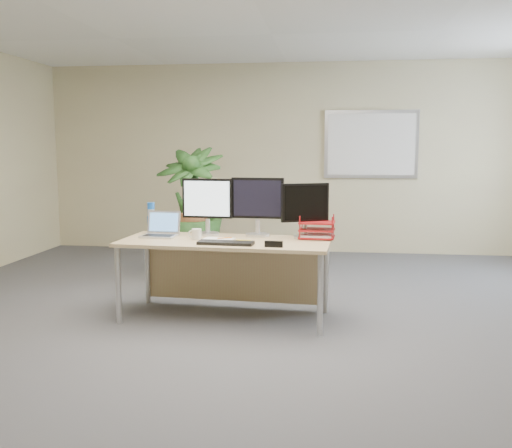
# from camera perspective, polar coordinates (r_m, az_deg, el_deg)

# --- Properties ---
(floor) EXTENTS (8.00, 8.00, 0.00)m
(floor) POSITION_cam_1_polar(r_m,az_deg,el_deg) (4.55, -1.24, -11.67)
(floor) COLOR #4B4B50
(floor) RESTS_ON ground
(back_wall) EXTENTS (7.00, 0.04, 2.70)m
(back_wall) POSITION_cam_1_polar(r_m,az_deg,el_deg) (8.27, 3.00, 6.57)
(back_wall) COLOR #C1B189
(back_wall) RESTS_ON floor
(whiteboard) EXTENTS (1.30, 0.04, 0.95)m
(whiteboard) POSITION_cam_1_polar(r_m,az_deg,el_deg) (8.23, 11.43, 7.82)
(whiteboard) COLOR silver
(whiteboard) RESTS_ON back_wall
(desk) EXTENTS (1.87, 0.87, 0.70)m
(desk) POSITION_cam_1_polar(r_m,az_deg,el_deg) (5.12, -2.81, -3.05)
(desk) COLOR tan
(desk) RESTS_ON floor
(floor_plant) EXTENTS (0.99, 0.99, 1.50)m
(floor_plant) POSITION_cam_1_polar(r_m,az_deg,el_deg) (6.54, -6.63, 0.96)
(floor_plant) COLOR #133312
(floor_plant) RESTS_ON floor
(monitor_left) EXTENTS (0.47, 0.21, 0.52)m
(monitor_left) POSITION_cam_1_polar(r_m,az_deg,el_deg) (5.27, -4.88, 2.12)
(monitor_left) COLOR #BABABF
(monitor_left) RESTS_ON desk
(monitor_right) EXTENTS (0.48, 0.22, 0.53)m
(monitor_right) POSITION_cam_1_polar(r_m,az_deg,el_deg) (5.19, 0.17, 2.14)
(monitor_right) COLOR #BABABF
(monitor_right) RESTS_ON desk
(monitor_dark) EXTENTS (0.42, 0.22, 0.49)m
(monitor_dark) POSITION_cam_1_polar(r_m,az_deg,el_deg) (5.08, 4.93, 1.72)
(monitor_dark) COLOR #BABABF
(monitor_dark) RESTS_ON desk
(laptop) EXTENTS (0.33, 0.29, 0.22)m
(laptop) POSITION_cam_1_polar(r_m,az_deg,el_deg) (5.28, -9.47, -0.58)
(laptop) COLOR silver
(laptop) RESTS_ON desk
(keyboard) EXTENTS (0.47, 0.18, 0.03)m
(keyboard) POSITION_cam_1_polar(r_m,az_deg,el_deg) (4.78, -3.04, -1.89)
(keyboard) COLOR black
(keyboard) RESTS_ON desk
(coffee_mug) EXTENTS (0.12, 0.08, 0.10)m
(coffee_mug) POSITION_cam_1_polar(r_m,az_deg,el_deg) (5.04, -6.00, -1.02)
(coffee_mug) COLOR silver
(coffee_mug) RESTS_ON desk
(spiral_notebook) EXTENTS (0.29, 0.23, 0.01)m
(spiral_notebook) POSITION_cam_1_polar(r_m,az_deg,el_deg) (5.00, -3.81, -1.56)
(spiral_notebook) COLOR white
(spiral_notebook) RESTS_ON desk
(orange_pen) EXTENTS (0.12, 0.07, 0.01)m
(orange_pen) POSITION_cam_1_polar(r_m,az_deg,el_deg) (5.02, -3.14, -1.40)
(orange_pen) COLOR orange
(orange_pen) RESTS_ON spiral_notebook
(yellow_highlighter) EXTENTS (0.13, 0.02, 0.02)m
(yellow_highlighter) POSITION_cam_1_polar(r_m,az_deg,el_deg) (4.91, -1.25, -1.69)
(yellow_highlighter) COLOR yellow
(yellow_highlighter) RESTS_ON desk
(water_bottle) EXTENTS (0.07, 0.07, 0.29)m
(water_bottle) POSITION_cam_1_polar(r_m,az_deg,el_deg) (5.50, -10.44, 0.56)
(water_bottle) COLOR #AEC0CC
(water_bottle) RESTS_ON desk
(letter_tray) EXTENTS (0.32, 0.25, 0.15)m
(letter_tray) POSITION_cam_1_polar(r_m,az_deg,el_deg) (5.09, 6.10, -0.72)
(letter_tray) COLOR maroon
(letter_tray) RESTS_ON desk
(stapler) EXTENTS (0.15, 0.05, 0.05)m
(stapler) POSITION_cam_1_polar(r_m,az_deg,el_deg) (4.64, 1.79, -2.02)
(stapler) COLOR black
(stapler) RESTS_ON desk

